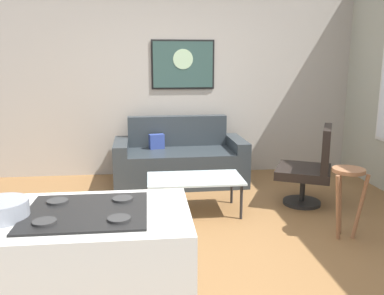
{
  "coord_description": "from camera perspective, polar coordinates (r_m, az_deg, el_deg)",
  "views": [
    {
      "loc": [
        -0.39,
        -3.43,
        1.64
      ],
      "look_at": [
        0.09,
        0.9,
        0.7
      ],
      "focal_mm": 37.76,
      "sensor_mm": 36.0,
      "label": 1
    }
  ],
  "objects": [
    {
      "name": "wall_painting",
      "position": [
        5.83,
        -1.29,
        11.64
      ],
      "size": [
        0.9,
        0.03,
        0.69
      ],
      "color": "black"
    },
    {
      "name": "coffee_table",
      "position": [
        4.4,
        0.41,
        -4.65
      ],
      "size": [
        1.03,
        0.58,
        0.4
      ],
      "color": "silver",
      "rests_on": "ground"
    },
    {
      "name": "armchair",
      "position": [
        4.8,
        16.46,
        -2.72
      ],
      "size": [
        0.8,
        0.81,
        0.93
      ],
      "color": "black",
      "rests_on": "ground"
    },
    {
      "name": "mixing_bowl",
      "position": [
        2.16,
        -25.33,
        -8.0
      ],
      "size": [
        0.26,
        0.26,
        0.09
      ],
      "color": "#8B919C",
      "rests_on": "kitchen_counter"
    },
    {
      "name": "ground",
      "position": [
        3.83,
        0.17,
        -13.51
      ],
      "size": [
        6.4,
        6.4,
        0.04
      ],
      "primitive_type": "cube",
      "color": "brown"
    },
    {
      "name": "couch",
      "position": [
        5.51,
        -1.76,
        -1.94
      ],
      "size": [
        1.77,
        0.88,
        0.88
      ],
      "color": "#2B3237",
      "rests_on": "ground"
    },
    {
      "name": "bar_stool",
      "position": [
        4.02,
        21.11,
        -5.1
      ],
      "size": [
        0.34,
        0.33,
        0.67
      ],
      "color": "#925F3F",
      "rests_on": "ground"
    },
    {
      "name": "back_wall",
      "position": [
        5.87,
        -2.51,
        9.82
      ],
      "size": [
        6.4,
        0.05,
        2.8
      ],
      "primitive_type": "cube",
      "color": "#AAA399",
      "rests_on": "ground"
    }
  ]
}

